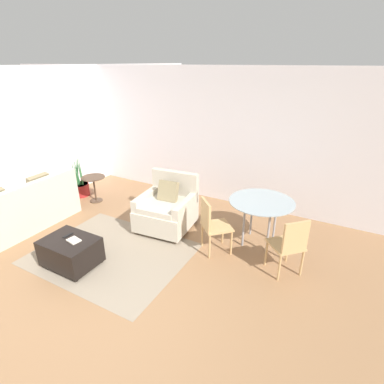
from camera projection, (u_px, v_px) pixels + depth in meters
name	position (u px, v px, depth m)	size (l,w,h in m)	color
ground_plane	(100.00, 303.00, 3.79)	(20.00, 20.00, 0.00)	#936B47
wall_back	(219.00, 137.00, 6.15)	(12.00, 0.06, 2.75)	white
wall_left	(26.00, 142.00, 5.83)	(0.06, 12.00, 2.75)	white
area_rug	(112.00, 253.00, 4.77)	(2.33, 1.86, 0.01)	gray
couch	(18.00, 214.00, 5.35)	(0.92, 2.10, 0.91)	beige
armchair	(167.00, 209.00, 5.40)	(0.98, 1.00, 0.97)	beige
ottoman	(71.00, 251.00, 4.42)	(0.78, 0.59, 0.43)	black
book_stack	(74.00, 240.00, 4.32)	(0.21, 0.17, 0.02)	beige
tv_remote_primary	(68.00, 235.00, 4.45)	(0.05, 0.16, 0.01)	black
potted_plant	(80.00, 186.00, 6.77)	(0.40, 0.40, 0.95)	maroon
side_table	(94.00, 184.00, 6.41)	(0.49, 0.49, 0.56)	#4C3828
dining_table	(261.00, 207.00, 4.79)	(1.04, 1.04, 0.78)	#99A8AD
dining_chair_near_left	(212.00, 223.00, 4.63)	(0.59, 0.59, 0.90)	tan
dining_chair_near_right	(290.00, 243.00, 4.11)	(0.59, 0.59, 0.90)	tan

